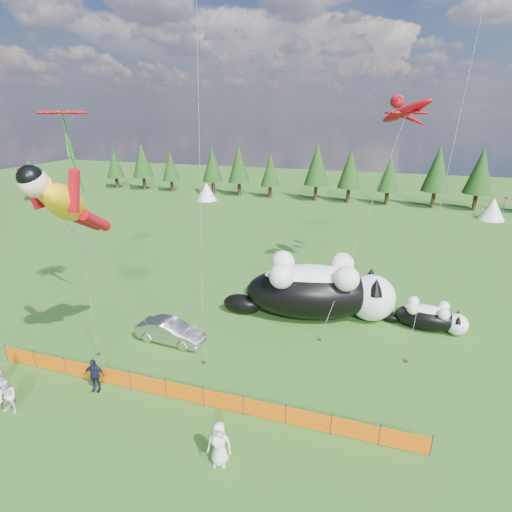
{
  "coord_description": "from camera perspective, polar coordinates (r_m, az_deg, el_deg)",
  "views": [
    {
      "loc": [
        8.0,
        -17.0,
        13.21
      ],
      "look_at": [
        1.41,
        4.0,
        5.21
      ],
      "focal_mm": 28.0,
      "sensor_mm": 36.0,
      "label": 1
    }
  ],
  "objects": [
    {
      "name": "ground",
      "position": [
        22.97,
        -6.59,
        -15.3
      ],
      "size": [
        160.0,
        160.0,
        0.0
      ],
      "primitive_type": "plane",
      "color": "#0B3309",
      "rests_on": "ground"
    },
    {
      "name": "safety_fence",
      "position": [
        20.53,
        -10.19,
        -18.65
      ],
      "size": [
        22.06,
        0.06,
        1.1
      ],
      "color": "#262626",
      "rests_on": "ground"
    },
    {
      "name": "tree_line",
      "position": [
        63.19,
        10.17,
        11.28
      ],
      "size": [
        90.0,
        4.0,
        8.0
      ],
      "primitive_type": null,
      "color": "black",
      "rests_on": "ground"
    },
    {
      "name": "festival_tents",
      "position": [
        58.29,
        20.16,
        7.06
      ],
      "size": [
        50.0,
        3.2,
        2.8
      ],
      "primitive_type": null,
      "color": "white",
      "rests_on": "ground"
    },
    {
      "name": "cat_large",
      "position": [
        27.09,
        8.86,
        -4.76
      ],
      "size": [
        11.51,
        5.77,
        4.19
      ],
      "rotation": [
        0.0,
        0.0,
        0.21
      ],
      "color": "black",
      "rests_on": "ground"
    },
    {
      "name": "cat_small",
      "position": [
        28.01,
        23.61,
        -7.97
      ],
      "size": [
        5.13,
        2.16,
        1.85
      ],
      "rotation": [
        0.0,
        0.0,
        -0.1
      ],
      "color": "black",
      "rests_on": "ground"
    },
    {
      "name": "car",
      "position": [
        25.08,
        -12.1,
        -10.48
      ],
      "size": [
        4.27,
        1.73,
        1.38
      ],
      "primitive_type": "imported",
      "rotation": [
        0.0,
        0.0,
        1.51
      ],
      "color": "#A9AAAE",
      "rests_on": "ground"
    },
    {
      "name": "spectator_b",
      "position": [
        22.48,
        -31.96,
        -16.76
      ],
      "size": [
        0.86,
        0.51,
        1.76
      ],
      "primitive_type": "imported",
      "rotation": [
        0.0,
        0.0,
        0.01
      ],
      "color": "silver",
      "rests_on": "ground"
    },
    {
      "name": "spectator_c",
      "position": [
        22.14,
        -22.1,
        -15.49
      ],
      "size": [
        1.14,
        0.74,
        1.8
      ],
      "primitive_type": "imported",
      "rotation": [
        0.0,
        0.0,
        0.2
      ],
      "color": "#121832",
      "rests_on": "ground"
    },
    {
      "name": "spectator_d",
      "position": [
        23.04,
        -32.45,
        -16.1
      ],
      "size": [
        1.2,
        1.0,
        1.65
      ],
      "primitive_type": "imported",
      "rotation": [
        0.0,
        0.0,
        -0.51
      ],
      "color": "slate",
      "rests_on": "ground"
    },
    {
      "name": "spectator_e",
      "position": [
        17.28,
        -5.27,
        -25.16
      ],
      "size": [
        1.07,
        0.81,
        1.97
      ],
      "primitive_type": "imported",
      "rotation": [
        0.0,
        0.0,
        0.21
      ],
      "color": "silver",
      "rests_on": "ground"
    },
    {
      "name": "superhero_kite",
      "position": [
        20.6,
        -25.57,
        6.83
      ],
      "size": [
        6.23,
        7.24,
        11.88
      ],
      "color": "#FFB80D",
      "rests_on": "ground"
    },
    {
      "name": "gecko_kite",
      "position": [
        31.21,
        20.67,
        18.8
      ],
      "size": [
        7.04,
        12.9,
        16.76
      ],
      "color": "#B50916",
      "rests_on": "ground"
    },
    {
      "name": "flower_kite",
      "position": [
        25.58,
        -25.86,
        17.58
      ],
      "size": [
        4.11,
        4.54,
        13.59
      ],
      "color": "#B50916",
      "rests_on": "ground"
    },
    {
      "name": "diamond_kite_a",
      "position": [
        24.19,
        -8.45,
        30.91
      ],
      "size": [
        1.98,
        5.36,
        20.21
      ],
      "color": "#0C34BD",
      "rests_on": "ground"
    },
    {
      "name": "diamond_kite_b",
      "position": [
        26.74,
        29.63,
        28.09
      ],
      "size": [
        2.35,
        6.18,
        20.1
      ],
      "color": "#0EAAA6",
      "rests_on": "ground"
    }
  ]
}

